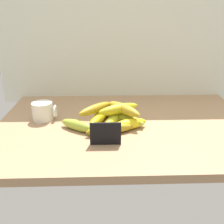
{
  "coord_description": "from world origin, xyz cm",
  "views": [
    {
      "loc": [
        -10.01,
        -100.85,
        47.68
      ],
      "look_at": [
        -6.6,
        0.24,
        8.0
      ],
      "focal_mm": 41.67,
      "sensor_mm": 36.0,
      "label": 1
    }
  ],
  "objects_px": {
    "banana_5": "(110,129)",
    "banana_7": "(119,109)",
    "banana_1": "(78,125)",
    "banana_6": "(107,109)",
    "banana_2": "(99,117)",
    "banana_8": "(96,109)",
    "banana_9": "(123,109)",
    "coffee_mug": "(43,111)",
    "banana_4": "(125,118)",
    "banana_0": "(115,118)",
    "chalkboard_sign": "(105,134)",
    "banana_3": "(130,124)"
  },
  "relations": [
    {
      "from": "coffee_mug",
      "to": "banana_1",
      "type": "bearing_deg",
      "value": -35.24
    },
    {
      "from": "banana_5",
      "to": "banana_0",
      "type": "bearing_deg",
      "value": 76.09
    },
    {
      "from": "banana_0",
      "to": "banana_8",
      "type": "height_order",
      "value": "banana_8"
    },
    {
      "from": "banana_7",
      "to": "banana_9",
      "type": "distance_m",
      "value": 0.02
    },
    {
      "from": "banana_1",
      "to": "coffee_mug",
      "type": "bearing_deg",
      "value": 144.76
    },
    {
      "from": "banana_1",
      "to": "banana_5",
      "type": "height_order",
      "value": "banana_1"
    },
    {
      "from": "banana_5",
      "to": "banana_7",
      "type": "distance_m",
      "value": 0.12
    },
    {
      "from": "banana_0",
      "to": "banana_3",
      "type": "relative_size",
      "value": 1.26
    },
    {
      "from": "coffee_mug",
      "to": "banana_1",
      "type": "relative_size",
      "value": 0.62
    },
    {
      "from": "banana_4",
      "to": "banana_9",
      "type": "xyz_separation_m",
      "value": [
        -0.01,
        -0.0,
        0.04
      ]
    },
    {
      "from": "banana_1",
      "to": "banana_7",
      "type": "distance_m",
      "value": 0.18
    },
    {
      "from": "chalkboard_sign",
      "to": "banana_9",
      "type": "height_order",
      "value": "banana_9"
    },
    {
      "from": "banana_3",
      "to": "banana_7",
      "type": "relative_size",
      "value": 0.82
    },
    {
      "from": "chalkboard_sign",
      "to": "banana_6",
      "type": "distance_m",
      "value": 0.3
    },
    {
      "from": "banana_7",
      "to": "banana_4",
      "type": "bearing_deg",
      "value": 8.05
    },
    {
      "from": "chalkboard_sign",
      "to": "banana_9",
      "type": "relative_size",
      "value": 0.58
    },
    {
      "from": "banana_1",
      "to": "banana_9",
      "type": "height_order",
      "value": "banana_9"
    },
    {
      "from": "chalkboard_sign",
      "to": "banana_0",
      "type": "relative_size",
      "value": 0.57
    },
    {
      "from": "banana_5",
      "to": "banana_3",
      "type": "bearing_deg",
      "value": 26.65
    },
    {
      "from": "coffee_mug",
      "to": "chalkboard_sign",
      "type": "bearing_deg",
      "value": -41.1
    },
    {
      "from": "banana_3",
      "to": "banana_4",
      "type": "bearing_deg",
      "value": 104.72
    },
    {
      "from": "banana_1",
      "to": "banana_8",
      "type": "height_order",
      "value": "banana_8"
    },
    {
      "from": "banana_2",
      "to": "banana_5",
      "type": "xyz_separation_m",
      "value": [
        0.04,
        -0.12,
        -0.0
      ]
    },
    {
      "from": "banana_1",
      "to": "banana_9",
      "type": "relative_size",
      "value": 0.87
    },
    {
      "from": "coffee_mug",
      "to": "banana_4",
      "type": "height_order",
      "value": "coffee_mug"
    },
    {
      "from": "banana_6",
      "to": "banana_8",
      "type": "height_order",
      "value": "banana_8"
    },
    {
      "from": "banana_4",
      "to": "banana_5",
      "type": "xyz_separation_m",
      "value": [
        -0.06,
        -0.1,
        -0.0
      ]
    },
    {
      "from": "chalkboard_sign",
      "to": "banana_4",
      "type": "height_order",
      "value": "chalkboard_sign"
    },
    {
      "from": "banana_4",
      "to": "banana_0",
      "type": "bearing_deg",
      "value": -177.19
    },
    {
      "from": "coffee_mug",
      "to": "banana_4",
      "type": "xyz_separation_m",
      "value": [
        0.35,
        -0.05,
        -0.02
      ]
    },
    {
      "from": "chalkboard_sign",
      "to": "banana_0",
      "type": "xyz_separation_m",
      "value": [
        0.04,
        0.19,
        -0.02
      ]
    },
    {
      "from": "banana_3",
      "to": "banana_7",
      "type": "distance_m",
      "value": 0.09
    },
    {
      "from": "banana_0",
      "to": "banana_3",
      "type": "distance_m",
      "value": 0.08
    },
    {
      "from": "banana_1",
      "to": "banana_6",
      "type": "xyz_separation_m",
      "value": [
        0.12,
        0.18,
        0.0
      ]
    },
    {
      "from": "banana_6",
      "to": "banana_9",
      "type": "bearing_deg",
      "value": -59.06
    },
    {
      "from": "banana_2",
      "to": "banana_6",
      "type": "xyz_separation_m",
      "value": [
        0.04,
        0.1,
        -0.0
      ]
    },
    {
      "from": "banana_5",
      "to": "banana_1",
      "type": "bearing_deg",
      "value": 163.27
    },
    {
      "from": "banana_4",
      "to": "banana_8",
      "type": "bearing_deg",
      "value": 174.91
    },
    {
      "from": "banana_6",
      "to": "banana_9",
      "type": "height_order",
      "value": "banana_9"
    },
    {
      "from": "banana_1",
      "to": "banana_6",
      "type": "height_order",
      "value": "same"
    },
    {
      "from": "banana_5",
      "to": "banana_6",
      "type": "relative_size",
      "value": 1.27
    },
    {
      "from": "banana_0",
      "to": "banana_1",
      "type": "bearing_deg",
      "value": -156.7
    },
    {
      "from": "banana_5",
      "to": "banana_2",
      "type": "bearing_deg",
      "value": 110.45
    },
    {
      "from": "banana_2",
      "to": "banana_1",
      "type": "bearing_deg",
      "value": -136.43
    },
    {
      "from": "banana_5",
      "to": "banana_6",
      "type": "height_order",
      "value": "banana_6"
    },
    {
      "from": "banana_0",
      "to": "banana_7",
      "type": "distance_m",
      "value": 0.04
    },
    {
      "from": "banana_8",
      "to": "banana_9",
      "type": "relative_size",
      "value": 0.99
    },
    {
      "from": "chalkboard_sign",
      "to": "banana_6",
      "type": "bearing_deg",
      "value": 87.95
    },
    {
      "from": "banana_5",
      "to": "banana_9",
      "type": "distance_m",
      "value": 0.13
    },
    {
      "from": "banana_2",
      "to": "banana_8",
      "type": "distance_m",
      "value": 0.04
    }
  ]
}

